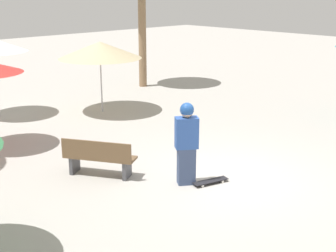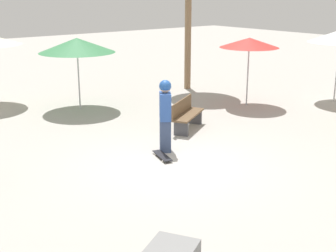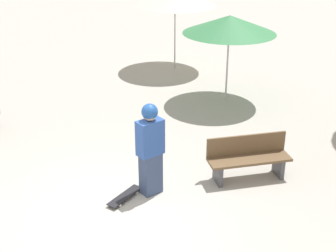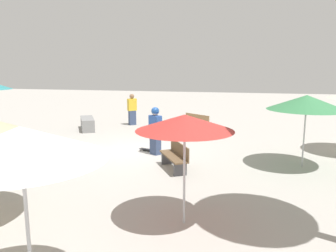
{
  "view_description": "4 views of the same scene",
  "coord_description": "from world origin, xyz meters",
  "px_view_note": "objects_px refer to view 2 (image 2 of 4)",
  "views": [
    {
      "loc": [
        -7.49,
        -5.94,
        4.01
      ],
      "look_at": [
        -1.34,
        0.42,
        1.37
      ],
      "focal_mm": 50.0,
      "sensor_mm": 36.0,
      "label": 1
    },
    {
      "loc": [
        7.69,
        -6.3,
        3.82
      ],
      "look_at": [
        -0.41,
        0.12,
        0.78
      ],
      "focal_mm": 50.0,
      "sensor_mm": 36.0,
      "label": 2
    },
    {
      "loc": [
        6.08,
        2.95,
        4.73
      ],
      "look_at": [
        -1.05,
        0.65,
        1.3
      ],
      "focal_mm": 50.0,
      "sensor_mm": 36.0,
      "label": 3
    },
    {
      "loc": [
        -3.94,
        11.74,
        3.2
      ],
      "look_at": [
        -1.31,
        0.32,
        1.07
      ],
      "focal_mm": 35.0,
      "sensor_mm": 36.0,
      "label": 4
    }
  ],
  "objects_px": {
    "skateboard": "(162,156)",
    "shade_umbrella_green": "(77,45)",
    "shade_umbrella_red": "(249,43)",
    "skater_main": "(165,113)",
    "bench_far": "(186,115)"
  },
  "relations": [
    {
      "from": "skater_main",
      "to": "bench_far",
      "type": "xyz_separation_m",
      "value": [
        -1.08,
        1.61,
        -0.52
      ]
    },
    {
      "from": "bench_far",
      "to": "skateboard",
      "type": "bearing_deg",
      "value": 5.26
    },
    {
      "from": "bench_far",
      "to": "shade_umbrella_red",
      "type": "distance_m",
      "value": 3.98
    },
    {
      "from": "skater_main",
      "to": "shade_umbrella_green",
      "type": "height_order",
      "value": "shade_umbrella_green"
    },
    {
      "from": "shade_umbrella_red",
      "to": "shade_umbrella_green",
      "type": "distance_m",
      "value": 5.62
    },
    {
      "from": "skater_main",
      "to": "shade_umbrella_red",
      "type": "bearing_deg",
      "value": 146.07
    },
    {
      "from": "shade_umbrella_red",
      "to": "skater_main",
      "type": "bearing_deg",
      "value": -68.64
    },
    {
      "from": "skateboard",
      "to": "shade_umbrella_green",
      "type": "height_order",
      "value": "shade_umbrella_green"
    },
    {
      "from": "skater_main",
      "to": "skateboard",
      "type": "height_order",
      "value": "skater_main"
    },
    {
      "from": "skater_main",
      "to": "bench_far",
      "type": "height_order",
      "value": "skater_main"
    },
    {
      "from": "skateboard",
      "to": "shade_umbrella_green",
      "type": "xyz_separation_m",
      "value": [
        -5.41,
        0.75,
        2.04
      ]
    },
    {
      "from": "bench_far",
      "to": "shade_umbrella_green",
      "type": "bearing_deg",
      "value": -103.53
    },
    {
      "from": "skateboard",
      "to": "bench_far",
      "type": "bearing_deg",
      "value": 141.97
    },
    {
      "from": "skateboard",
      "to": "bench_far",
      "type": "xyz_separation_m",
      "value": [
        -1.44,
        1.98,
        0.37
      ]
    },
    {
      "from": "shade_umbrella_green",
      "to": "bench_far",
      "type": "bearing_deg",
      "value": 17.27
    }
  ]
}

